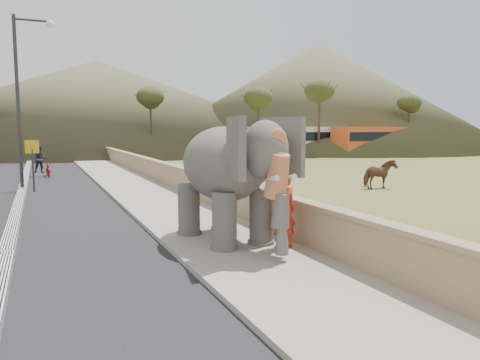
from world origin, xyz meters
The scene contains 16 objects.
ground centered at (0.00, 0.00, 0.00)m, with size 160.00×160.00×0.00m, color olive.
road centered at (-5.00, 10.00, 0.01)m, with size 7.00×120.00×0.03m, color black.
median centered at (-5.00, 10.00, 0.11)m, with size 0.35×120.00×0.22m, color black.
walkway centered at (0.00, 10.00, 0.07)m, with size 3.00×120.00×0.15m, color #9E9687.
parapet centered at (1.65, 10.00, 0.55)m, with size 0.30×120.00×1.10m, color tan.
lamppost centered at (-4.69, 12.68, 4.87)m, with size 1.76×0.36×8.00m.
signboard centered at (-4.50, 12.35, 1.64)m, with size 0.60×0.08×2.40m.
cow centered at (10.96, 7.04, 0.71)m, with size 0.77×1.69×1.43m, color brown.
distant_car centered at (20.51, 34.36, 0.72)m, with size 1.70×4.23×1.44m, color silver.
bus_white centered at (21.33, 32.21, 1.55)m, with size 2.50×11.00×3.10m, color silver.
bus_orange centered at (29.46, 30.01, 1.55)m, with size 2.50×11.00×3.10m, color #D55625.
hill_right centered at (36.00, 52.00, 8.00)m, with size 56.00×56.00×16.00m, color brown.
hill_far centered at (5.00, 70.00, 7.00)m, with size 80.00×80.00×14.00m, color brown.
elephant_and_man centered at (0.02, -0.21, 1.63)m, with size 2.67×4.39×2.99m.
motorcyclist centered at (-3.92, 19.52, 0.74)m, with size 1.21×1.88×1.91m.
trees centered at (2.87, 26.99, 3.92)m, with size 48.24×42.53×9.15m.
Camera 1 is at (-4.23, -11.05, 2.94)m, focal length 35.00 mm.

